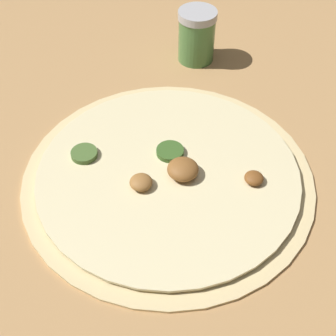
# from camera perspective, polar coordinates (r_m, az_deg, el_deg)

# --- Properties ---
(ground_plane) EXTENTS (3.00, 3.00, 0.00)m
(ground_plane) POSITION_cam_1_polar(r_m,az_deg,el_deg) (0.59, 0.00, -1.15)
(ground_plane) COLOR tan
(pizza) EXTENTS (0.37, 0.37, 0.03)m
(pizza) POSITION_cam_1_polar(r_m,az_deg,el_deg) (0.59, 0.00, -0.76)
(pizza) COLOR beige
(pizza) RESTS_ON ground_plane
(spice_jar) EXTENTS (0.06, 0.06, 0.08)m
(spice_jar) POSITION_cam_1_polar(r_m,az_deg,el_deg) (0.77, 3.51, 15.81)
(spice_jar) COLOR #4C7F42
(spice_jar) RESTS_ON ground_plane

